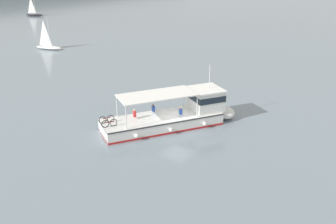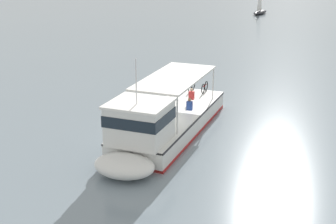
% 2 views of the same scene
% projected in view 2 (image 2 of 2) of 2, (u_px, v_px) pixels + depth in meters
% --- Properties ---
extents(ground_plane, '(400.00, 400.00, 0.00)m').
position_uv_depth(ground_plane, '(151.00, 137.00, 27.13)').
color(ground_plane, gray).
extents(ferry_main, '(12.42, 9.34, 5.32)m').
position_uv_depth(ferry_main, '(161.00, 124.00, 26.14)').
color(ferry_main, white).
rests_on(ferry_main, ground).
extents(sailboat_horizon_west, '(4.57, 4.17, 5.40)m').
position_uv_depth(sailboat_horizon_west, '(260.00, 11.00, 77.20)').
color(sailboat_horizon_west, '#232328').
rests_on(sailboat_horizon_west, ground).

